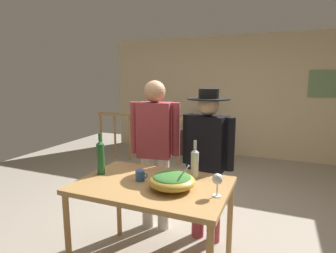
{
  "coord_description": "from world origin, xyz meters",
  "views": [
    {
      "loc": [
        0.94,
        -2.81,
        1.66
      ],
      "look_at": [
        0.0,
        -0.53,
        1.23
      ],
      "focal_mm": 29.4,
      "sensor_mm": 36.0,
      "label": 1
    }
  ],
  "objects_px": {
    "flat_screen_tv": "(199,122)",
    "salad_bowl": "(172,180)",
    "framed_picture": "(324,84)",
    "person_standing_left": "(155,144)",
    "wine_glass": "(217,180)",
    "serving_table": "(153,192)",
    "tv_console": "(199,144)",
    "wine_bottle_green": "(101,157)",
    "wine_bottle_clear": "(195,163)",
    "person_standing_right": "(207,154)",
    "stair_railing": "(171,135)",
    "mug_blue": "(140,175)"
  },
  "relations": [
    {
      "from": "serving_table",
      "to": "wine_bottle_clear",
      "type": "bearing_deg",
      "value": 41.66
    },
    {
      "from": "wine_bottle_clear",
      "to": "person_standing_left",
      "type": "xyz_separation_m",
      "value": [
        -0.57,
        0.41,
        0.02
      ]
    },
    {
      "from": "stair_railing",
      "to": "wine_glass",
      "type": "distance_m",
      "value": 3.33
    },
    {
      "from": "tv_console",
      "to": "person_standing_right",
      "type": "relative_size",
      "value": 0.57
    },
    {
      "from": "framed_picture",
      "to": "mug_blue",
      "type": "bearing_deg",
      "value": -113.73
    },
    {
      "from": "stair_railing",
      "to": "person_standing_right",
      "type": "bearing_deg",
      "value": -59.93
    },
    {
      "from": "flat_screen_tv",
      "to": "wine_bottle_clear",
      "type": "xyz_separation_m",
      "value": [
        0.95,
        -3.49,
        0.19
      ]
    },
    {
      "from": "tv_console",
      "to": "salad_bowl",
      "type": "bearing_deg",
      "value": -77.29
    },
    {
      "from": "tv_console",
      "to": "wine_bottle_clear",
      "type": "height_order",
      "value": "wine_bottle_clear"
    },
    {
      "from": "framed_picture",
      "to": "person_standing_left",
      "type": "xyz_separation_m",
      "value": [
        -1.95,
        -3.39,
        -0.6
      ]
    },
    {
      "from": "person_standing_right",
      "to": "mug_blue",
      "type": "bearing_deg",
      "value": 67.05
    },
    {
      "from": "stair_railing",
      "to": "wine_glass",
      "type": "bearing_deg",
      "value": -62.3
    },
    {
      "from": "serving_table",
      "to": "wine_bottle_green",
      "type": "xyz_separation_m",
      "value": [
        -0.53,
        0.02,
        0.24
      ]
    },
    {
      "from": "salad_bowl",
      "to": "person_standing_right",
      "type": "bearing_deg",
      "value": 81.99
    },
    {
      "from": "stair_railing",
      "to": "tv_console",
      "type": "bearing_deg",
      "value": 70.31
    },
    {
      "from": "flat_screen_tv",
      "to": "serving_table",
      "type": "relative_size",
      "value": 0.44
    },
    {
      "from": "person_standing_left",
      "to": "wine_glass",
      "type": "bearing_deg",
      "value": 130.05
    },
    {
      "from": "mug_blue",
      "to": "flat_screen_tv",
      "type": "bearing_deg",
      "value": 98.39
    },
    {
      "from": "serving_table",
      "to": "salad_bowl",
      "type": "bearing_deg",
      "value": -12.89
    },
    {
      "from": "flat_screen_tv",
      "to": "wine_glass",
      "type": "relative_size",
      "value": 3.13
    },
    {
      "from": "salad_bowl",
      "to": "wine_bottle_green",
      "type": "distance_m",
      "value": 0.72
    },
    {
      "from": "flat_screen_tv",
      "to": "serving_table",
      "type": "bearing_deg",
      "value": -79.82
    },
    {
      "from": "tv_console",
      "to": "wine_bottle_green",
      "type": "height_order",
      "value": "wine_bottle_green"
    },
    {
      "from": "wine_bottle_green",
      "to": "flat_screen_tv",
      "type": "bearing_deg",
      "value": 92.25
    },
    {
      "from": "tv_console",
      "to": "person_standing_right",
      "type": "bearing_deg",
      "value": -72.82
    },
    {
      "from": "framed_picture",
      "to": "flat_screen_tv",
      "type": "bearing_deg",
      "value": -172.14
    },
    {
      "from": "wine_bottle_green",
      "to": "person_standing_right",
      "type": "bearing_deg",
      "value": 38.38
    },
    {
      "from": "wine_bottle_clear",
      "to": "person_standing_right",
      "type": "distance_m",
      "value": 0.41
    },
    {
      "from": "stair_railing",
      "to": "person_standing_left",
      "type": "distance_m",
      "value": 2.35
    },
    {
      "from": "mug_blue",
      "to": "person_standing_right",
      "type": "relative_size",
      "value": 0.07
    },
    {
      "from": "framed_picture",
      "to": "flat_screen_tv",
      "type": "height_order",
      "value": "framed_picture"
    },
    {
      "from": "salad_bowl",
      "to": "mug_blue",
      "type": "height_order",
      "value": "salad_bowl"
    },
    {
      "from": "flat_screen_tv",
      "to": "wine_bottle_green",
      "type": "bearing_deg",
      "value": -87.75
    },
    {
      "from": "framed_picture",
      "to": "person_standing_left",
      "type": "height_order",
      "value": "framed_picture"
    },
    {
      "from": "wine_glass",
      "to": "serving_table",
      "type": "bearing_deg",
      "value": 174.27
    },
    {
      "from": "mug_blue",
      "to": "person_standing_left",
      "type": "relative_size",
      "value": 0.07
    },
    {
      "from": "framed_picture",
      "to": "flat_screen_tv",
      "type": "distance_m",
      "value": 2.49
    },
    {
      "from": "salad_bowl",
      "to": "stair_railing",
      "type": "bearing_deg",
      "value": 112.0
    },
    {
      "from": "framed_picture",
      "to": "person_standing_left",
      "type": "bearing_deg",
      "value": -119.83
    },
    {
      "from": "tv_console",
      "to": "wine_glass",
      "type": "distance_m",
      "value": 4.07
    },
    {
      "from": "mug_blue",
      "to": "wine_glass",
      "type": "bearing_deg",
      "value": -5.82
    },
    {
      "from": "person_standing_right",
      "to": "wine_glass",
      "type": "bearing_deg",
      "value": 118.97
    },
    {
      "from": "wine_bottle_clear",
      "to": "person_standing_left",
      "type": "bearing_deg",
      "value": 144.08
    },
    {
      "from": "salad_bowl",
      "to": "wine_bottle_clear",
      "type": "relative_size",
      "value": 1.11
    },
    {
      "from": "wine_bottle_clear",
      "to": "mug_blue",
      "type": "relative_size",
      "value": 2.93
    },
    {
      "from": "wine_glass",
      "to": "wine_bottle_green",
      "type": "distance_m",
      "value": 1.08
    },
    {
      "from": "framed_picture",
      "to": "stair_railing",
      "type": "distance_m",
      "value": 3.06
    },
    {
      "from": "framed_picture",
      "to": "serving_table",
      "type": "relative_size",
      "value": 0.42
    },
    {
      "from": "stair_railing",
      "to": "mug_blue",
      "type": "height_order",
      "value": "stair_railing"
    },
    {
      "from": "flat_screen_tv",
      "to": "salad_bowl",
      "type": "xyz_separation_m",
      "value": [
        0.86,
        -3.78,
        0.13
      ]
    }
  ]
}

